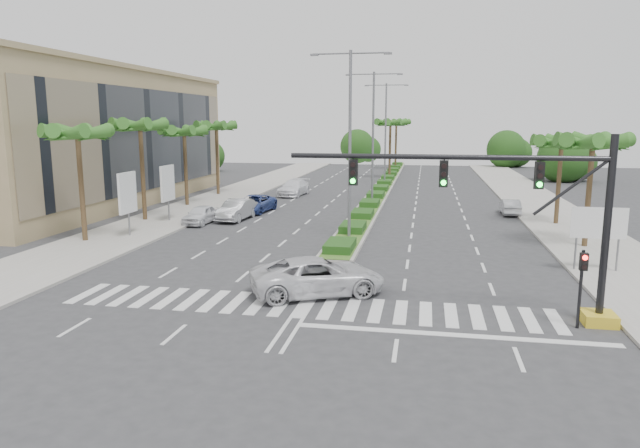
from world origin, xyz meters
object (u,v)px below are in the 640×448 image
object	(u,v)px
car_parked_d	(294,188)
car_right	(510,207)
car_parked_b	(237,210)
car_crossing	(318,276)
car_parked_a	(201,215)
car_parked_c	(254,204)

from	to	relation	value
car_parked_d	car_right	xyz separation A→B (m)	(20.49, -8.89, -0.16)
car_parked_b	car_parked_d	bearing A→B (deg)	91.16
car_parked_b	car_crossing	distance (m)	20.60
car_parked_d	car_crossing	bearing A→B (deg)	-70.08
car_parked_d	car_parked_a	bearing A→B (deg)	-94.98
car_parked_c	car_parked_d	xyz separation A→B (m)	(0.74, 11.56, 0.07)
car_parked_c	car_crossing	xyz separation A→B (m)	(9.66, -22.00, 0.10)
car_parked_b	car_crossing	world-z (taller)	car_crossing
car_parked_b	car_right	world-z (taller)	car_parked_b
car_crossing	car_parked_d	bearing A→B (deg)	-9.91
car_parked_b	car_crossing	size ratio (longest dim) A/B	0.81
car_parked_c	car_crossing	bearing A→B (deg)	-60.42
car_parked_a	car_parked_b	xyz separation A→B (m)	(2.12, 2.12, 0.11)
car_parked_b	car_parked_d	distance (m)	15.53
car_crossing	car_right	bearing A→B (deg)	-49.92
car_parked_c	car_parked_d	size ratio (longest dim) A/B	0.95
car_parked_a	car_right	size ratio (longest dim) A/B	1.04
car_parked_a	car_parked_c	bearing A→B (deg)	72.00
car_parked_a	car_crossing	size ratio (longest dim) A/B	0.68
car_crossing	car_right	size ratio (longest dim) A/B	1.54
car_parked_d	car_right	bearing A→B (deg)	-18.40
car_parked_b	car_crossing	xyz separation A→B (m)	(9.91, -18.06, 0.03)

